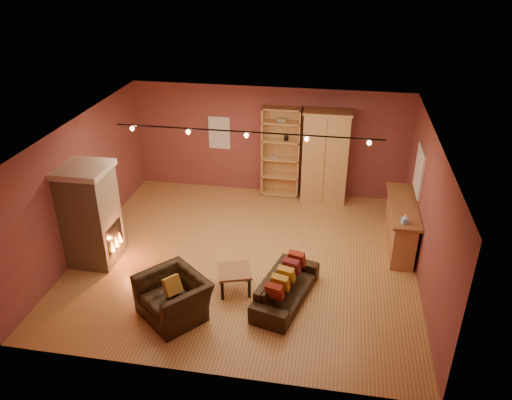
% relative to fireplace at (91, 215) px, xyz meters
% --- Properties ---
extents(floor, '(7.00, 7.00, 0.00)m').
position_rel_fireplace_xyz_m(floor, '(3.04, 0.60, -1.06)').
color(floor, '#A37339').
rests_on(floor, ground).
extents(ceiling, '(7.00, 7.00, 0.00)m').
position_rel_fireplace_xyz_m(ceiling, '(3.04, 0.60, 1.74)').
color(ceiling, brown).
rests_on(ceiling, back_wall).
extents(back_wall, '(7.00, 0.02, 2.80)m').
position_rel_fireplace_xyz_m(back_wall, '(3.04, 3.85, 0.34)').
color(back_wall, brown).
rests_on(back_wall, floor).
extents(left_wall, '(0.02, 6.50, 2.80)m').
position_rel_fireplace_xyz_m(left_wall, '(-0.46, 0.60, 0.34)').
color(left_wall, brown).
rests_on(left_wall, floor).
extents(right_wall, '(0.02, 6.50, 2.80)m').
position_rel_fireplace_xyz_m(right_wall, '(6.54, 0.60, 0.34)').
color(right_wall, brown).
rests_on(right_wall, floor).
extents(fireplace, '(1.01, 0.98, 2.12)m').
position_rel_fireplace_xyz_m(fireplace, '(0.00, 0.00, 0.00)').
color(fireplace, tan).
rests_on(fireplace, floor).
extents(back_window, '(0.56, 0.04, 0.86)m').
position_rel_fireplace_xyz_m(back_window, '(1.74, 3.83, 0.49)').
color(back_window, white).
rests_on(back_window, back_wall).
extents(bookcase, '(0.96, 0.38, 2.36)m').
position_rel_fireplace_xyz_m(bookcase, '(3.37, 3.73, 0.14)').
color(bookcase, tan).
rests_on(bookcase, floor).
extents(armoire, '(1.17, 0.66, 2.37)m').
position_rel_fireplace_xyz_m(armoire, '(4.50, 3.55, 0.13)').
color(armoire, tan).
rests_on(armoire, floor).
extents(bar_counter, '(0.58, 2.13, 1.02)m').
position_rel_fireplace_xyz_m(bar_counter, '(6.24, 1.63, -0.54)').
color(bar_counter, '#B57F53').
rests_on(bar_counter, floor).
extents(tissue_box, '(0.16, 0.16, 0.23)m').
position_rel_fireplace_xyz_m(tissue_box, '(6.19, 0.81, 0.05)').
color(tissue_box, '#8DBBE2').
rests_on(tissue_box, bar_counter).
extents(right_window, '(0.05, 0.90, 1.00)m').
position_rel_fireplace_xyz_m(right_window, '(6.51, 2.00, 0.59)').
color(right_window, white).
rests_on(right_window, right_wall).
extents(loveseat, '(0.98, 1.89, 0.76)m').
position_rel_fireplace_xyz_m(loveseat, '(4.04, -0.66, -0.69)').
color(loveseat, black).
rests_on(loveseat, floor).
extents(armchair, '(1.37, 1.32, 1.01)m').
position_rel_fireplace_xyz_m(armchair, '(2.14, -1.40, -0.55)').
color(armchair, black).
rests_on(armchair, floor).
extents(coffee_table, '(0.76, 0.76, 0.46)m').
position_rel_fireplace_xyz_m(coffee_table, '(3.05, -0.53, -0.67)').
color(coffee_table, '#996637').
rests_on(coffee_table, floor).
extents(track_rail, '(5.20, 0.09, 0.13)m').
position_rel_fireplace_xyz_m(track_rail, '(3.04, 0.80, 1.63)').
color(track_rail, black).
rests_on(track_rail, ceiling).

